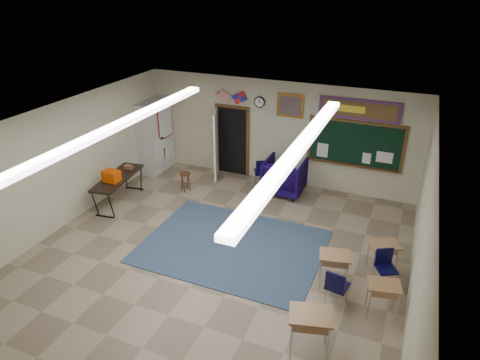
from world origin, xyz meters
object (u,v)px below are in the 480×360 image
at_px(wingback_armchair, 284,176).
at_px(student_desk_front_right, 382,256).
at_px(folding_table, 119,189).
at_px(wooden_stool, 186,182).
at_px(student_desk_front_left, 334,268).

height_order(wingback_armchair, student_desk_front_right, wingback_armchair).
relative_size(student_desk_front_right, folding_table, 0.37).
bearing_deg(folding_table, wingback_armchair, 22.52).
distance_m(folding_table, wooden_stool, 1.84).
distance_m(student_desk_front_right, wooden_stool, 5.79).
relative_size(student_desk_front_left, wooden_stool, 1.30).
bearing_deg(student_desk_front_right, wingback_armchair, 110.48).
distance_m(wingback_armchair, student_desk_front_left, 4.06).
xyz_separation_m(folding_table, wooden_stool, (1.30, 1.30, -0.13)).
relative_size(wingback_armchair, folding_table, 0.57).
bearing_deg(student_desk_front_right, student_desk_front_left, -163.19).
height_order(wingback_armchair, wooden_stool, wingback_armchair).
bearing_deg(student_desk_front_right, wooden_stool, 135.97).
height_order(wingback_armchair, folding_table, folding_table).
bearing_deg(student_desk_front_right, folding_table, 149.56).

